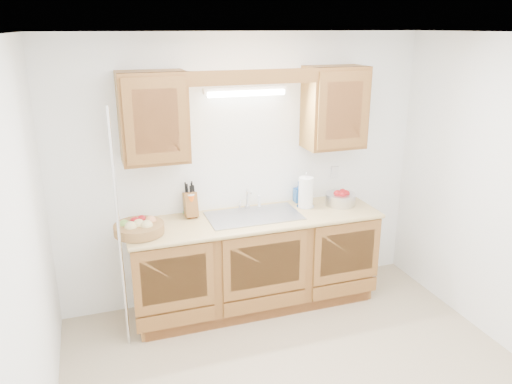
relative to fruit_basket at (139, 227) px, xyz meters
name	(u,v)px	position (x,y,z in m)	size (l,w,h in m)	color
room	(311,229)	(1.03, -1.13, 0.29)	(3.52, 3.50, 2.50)	tan
base_cabinets	(254,262)	(1.03, 0.07, -0.52)	(2.20, 0.60, 0.86)	brown
countertop	(255,219)	(1.03, 0.06, -0.08)	(2.30, 0.63, 0.04)	tan
upper_cabinet_left	(153,118)	(0.20, 0.21, 0.87)	(0.55, 0.33, 0.75)	brown
upper_cabinet_right	(335,108)	(1.86, 0.21, 0.87)	(0.55, 0.33, 0.75)	brown
valance	(254,77)	(1.03, 0.06, 1.18)	(2.20, 0.05, 0.12)	brown
fluorescent_fixture	(246,91)	(1.03, 0.29, 1.04)	(0.76, 0.08, 0.08)	white
sink	(254,223)	(1.03, 0.08, -0.13)	(0.84, 0.46, 0.36)	#9E9EA3
wire_shelf_pole	(119,234)	(-0.17, -0.19, 0.04)	(0.03, 0.03, 2.00)	silver
outlet_plate	(335,172)	(1.98, 0.36, 0.19)	(0.08, 0.01, 0.12)	white
fruit_basket	(139,227)	(0.00, 0.00, 0.00)	(0.46, 0.46, 0.13)	olive
knife_block	(191,204)	(0.49, 0.26, 0.06)	(0.11, 0.19, 0.33)	brown
orange_canister	(191,205)	(0.49, 0.24, 0.05)	(0.09, 0.09, 0.22)	#FB5D0D
soap_bottle	(299,192)	(1.57, 0.30, 0.04)	(0.09, 0.09, 0.20)	#225CAD
sponge	(190,213)	(0.49, 0.31, -0.05)	(0.11, 0.07, 0.02)	#CC333F
paper_towel	(306,193)	(1.57, 0.14, 0.09)	(0.18, 0.18, 0.35)	silver
apple_bowl	(341,198)	(1.92, 0.10, 0.01)	(0.31, 0.31, 0.15)	silver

